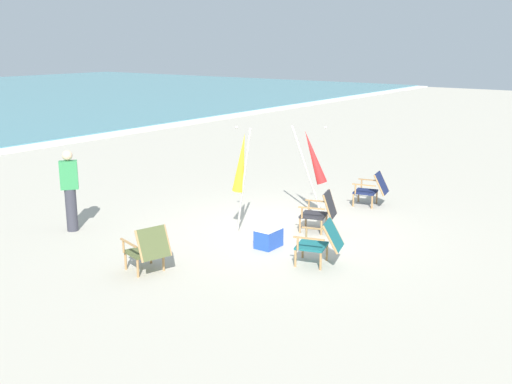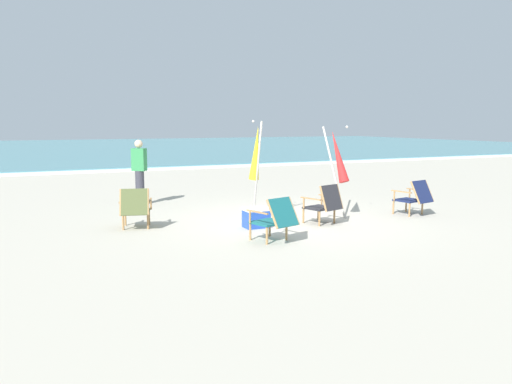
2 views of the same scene
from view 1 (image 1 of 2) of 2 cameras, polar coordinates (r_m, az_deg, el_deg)
name	(u,v)px [view 1 (image 1 of 2)]	position (r m, az deg, el deg)	size (l,w,h in m)	color
ground_plane	(280,230)	(12.03, 2.28, -3.68)	(80.00, 80.00, 0.00)	#B7AF9E
beach_chair_far_center	(321,210)	(11.92, 6.20, -1.75)	(0.75, 0.81, 0.82)	#28282D
beach_chair_front_right	(321,241)	(10.14, 6.25, -4.67)	(0.77, 0.89, 0.78)	#196066
beach_chair_back_right	(373,188)	(13.95, 11.06, 0.38)	(0.72, 0.85, 0.79)	#19234C
beach_chair_mid_center	(148,248)	(9.89, -10.22, -5.27)	(0.74, 0.83, 0.81)	#515B33
umbrella_furled_yellow	(241,164)	(11.59, -1.40, 2.71)	(0.31, 0.42, 2.11)	#B7B2A8
umbrella_furled_red	(313,158)	(12.64, 5.47, 3.25)	(0.32, 0.84, 2.00)	#B7B2A8
person_near_chairs	(70,190)	(12.34, -17.30, 0.19)	(0.39, 0.37, 1.63)	#383842
cooler_box	(269,237)	(11.00, 1.20, -4.27)	(0.49, 0.35, 0.40)	blue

